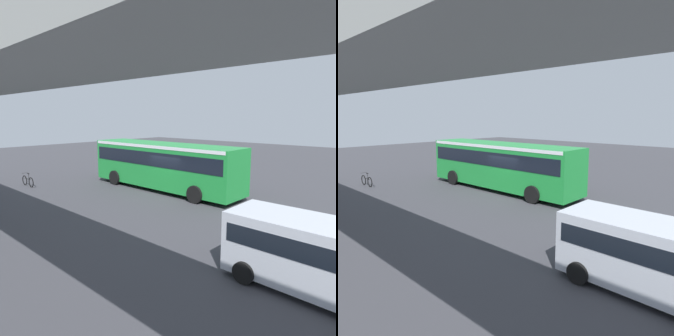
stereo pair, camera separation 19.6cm
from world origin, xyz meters
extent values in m
plane|color=#38383D|center=(0.00, 0.00, 0.00)|extent=(80.00, 80.00, 0.00)
cube|color=#1E8C38|center=(1.33, -0.60, 1.72)|extent=(11.50, 2.55, 2.86)
cube|color=black|center=(1.33, -0.60, 2.23)|extent=(11.04, 2.59, 0.90)
cube|color=white|center=(1.33, -0.60, 3.03)|extent=(11.27, 2.58, 0.20)
cube|color=black|center=(7.10, -0.60, 2.06)|extent=(0.04, 2.24, 1.20)
cylinder|color=black|center=(5.01, 0.68, 0.52)|extent=(1.04, 0.30, 1.04)
cylinder|color=black|center=(5.01, -1.87, 0.52)|extent=(1.04, 0.30, 1.04)
cylinder|color=black|center=(-2.35, 0.68, 0.52)|extent=(1.04, 0.30, 1.04)
cylinder|color=black|center=(-2.35, -1.87, 0.52)|extent=(1.04, 0.30, 1.04)
cube|color=#B7BCC6|center=(-10.29, 5.58, 1.12)|extent=(4.80, 1.95, 1.86)
cube|color=black|center=(-10.29, 5.58, 1.48)|extent=(4.42, 1.98, 0.56)
cylinder|color=black|center=(-8.71, 6.56, 0.34)|extent=(0.68, 0.22, 0.68)
cylinder|color=black|center=(-8.71, 4.61, 0.34)|extent=(0.68, 0.22, 0.68)
torus|color=black|center=(9.67, 5.25, 0.36)|extent=(0.72, 0.06, 0.72)
torus|color=black|center=(8.62, 5.25, 0.36)|extent=(0.72, 0.06, 0.72)
cube|color=black|center=(9.15, 5.25, 0.54)|extent=(0.89, 0.04, 0.04)
cylinder|color=black|center=(8.96, 5.25, 0.74)|extent=(0.03, 0.03, 0.40)
cube|color=black|center=(8.96, 5.25, 0.94)|extent=(0.20, 0.08, 0.04)
cylinder|color=black|center=(9.54, 5.25, 0.91)|extent=(0.02, 0.44, 0.02)
cylinder|color=slate|center=(7.46, -4.99, 1.40)|extent=(0.08, 0.08, 2.80)
cube|color=blue|center=(7.46, -4.99, 2.50)|extent=(0.04, 0.60, 0.60)
cube|color=silver|center=(-6.00, -2.17, 0.00)|extent=(2.00, 0.20, 0.01)
cube|color=silver|center=(-2.00, -2.17, 0.00)|extent=(2.00, 0.20, 0.01)
cube|color=silver|center=(2.00, -2.17, 0.00)|extent=(2.00, 0.20, 0.01)
cube|color=silver|center=(6.00, -2.17, 0.00)|extent=(2.00, 0.20, 0.01)
camera|label=1|loc=(-12.81, 14.36, 4.91)|focal=32.98mm
camera|label=2|loc=(-12.95, 14.22, 4.91)|focal=32.98mm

